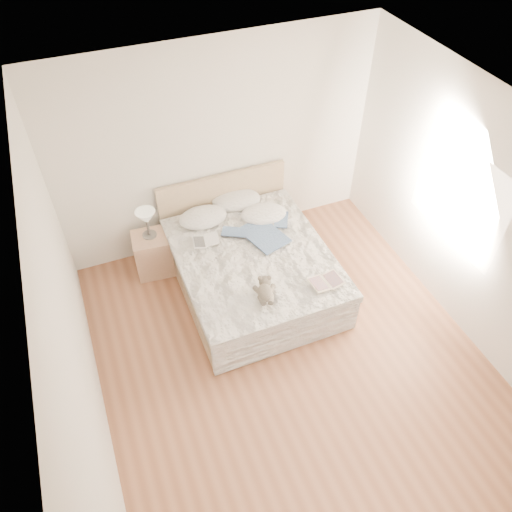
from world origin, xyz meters
The scene contains 16 objects.
floor centered at (0.00, 0.00, 0.00)m, with size 4.00×4.50×0.00m, color brown.
ceiling centered at (0.00, 0.00, 2.70)m, with size 4.00×4.50×0.00m, color white.
wall_back centered at (0.00, 2.25, 1.35)m, with size 4.00×0.02×2.70m, color silver.
wall_left centered at (-2.00, 0.00, 1.35)m, with size 0.02×4.50×2.70m, color silver.
wall_right centered at (2.00, 0.00, 1.35)m, with size 0.02×4.50×2.70m, color silver.
window centered at (1.99, 0.30, 1.45)m, with size 0.02×1.30×1.10m, color white.
bed centered at (0.00, 1.19, 0.31)m, with size 1.72×2.14×1.00m.
nightstand centered at (-1.04, 1.89, 0.28)m, with size 0.45×0.40×0.56m, color tan.
table_lamp centered at (-1.04, 1.92, 0.83)m, with size 0.27×0.27×0.38m.
pillow_left centered at (-0.36, 1.91, 0.64)m, with size 0.61×0.42×0.18m, color white.
pillow_middle centered at (0.15, 2.09, 0.64)m, with size 0.63×0.44×0.19m, color white.
pillow_right centered at (0.37, 1.69, 0.64)m, with size 0.58×0.40×0.17m, color white.
blouse centered at (0.23, 1.34, 0.63)m, with size 0.62×0.66×0.02m, color #374F75, non-canonical shape.
photo_book centered at (-0.45, 1.50, 0.63)m, with size 0.33×0.22×0.02m, color white.
childrens_book centered at (0.56, 0.38, 0.63)m, with size 0.37×0.25×0.02m, color #F4E4C5.
teddy_bear centered at (-0.14, 0.43, 0.65)m, with size 0.21×0.30×0.16m, color #6A6051, non-canonical shape.
Camera 1 is at (-1.51, -2.73, 4.65)m, focal length 35.00 mm.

